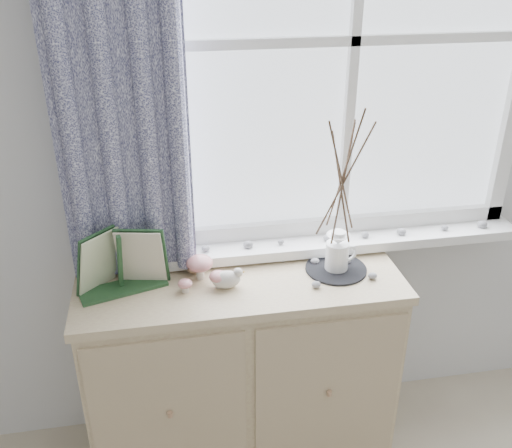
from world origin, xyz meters
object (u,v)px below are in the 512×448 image
Objects in this scene: toadstool_cluster at (202,269)px; botanical_book at (120,264)px; sideboard at (242,370)px; twig_pitcher at (343,177)px.

botanical_book is at bearing -173.69° from toadstool_cluster.
toadstool_cluster is at bearing -10.18° from botanical_book.
sideboard is at bearing -6.65° from toadstool_cluster.
sideboard is 0.88m from twig_pitcher.
toadstool_cluster is at bearing 173.35° from sideboard.
sideboard is 6.69× the size of toadstool_cluster.
twig_pitcher is (0.79, 0.03, 0.25)m from botanical_book.
botanical_book is (-0.42, -0.02, 0.55)m from sideboard.
twig_pitcher is at bearing -14.64° from botanical_book.
twig_pitcher reaches higher than botanical_book.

